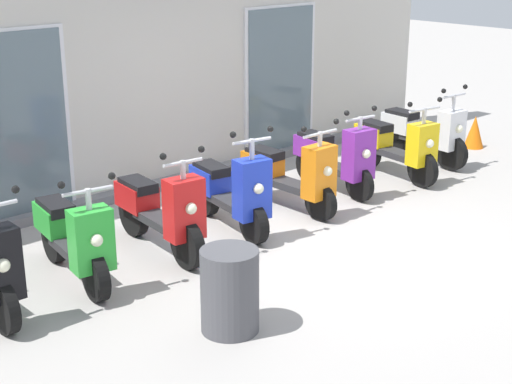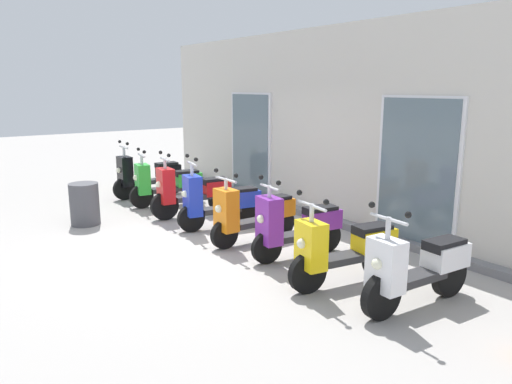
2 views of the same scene
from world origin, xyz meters
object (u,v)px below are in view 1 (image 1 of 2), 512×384
Objects in this scene: scooter_purple at (336,156)px; traffic_cone at (474,132)px; scooter_blue at (231,191)px; scooter_green at (73,237)px; scooter_white at (423,132)px; scooter_orange at (290,174)px; trash_bin at (230,291)px; scooter_yellow at (396,145)px; scooter_red at (160,211)px.

traffic_cone is (3.34, -0.03, -0.23)m from scooter_purple.
scooter_blue is at bearing -179.15° from traffic_cone.
scooter_green is 6.02m from scooter_white.
trash_bin is at bearing -144.67° from scooter_orange.
scooter_purple is 2.02m from scooter_white.
scooter_white is (0.92, 0.19, -0.00)m from scooter_yellow.
scooter_yellow is at bearing -0.87° from scooter_blue.
scooter_white is at bearing 11.82° from scooter_yellow.
scooter_white is at bearing 2.47° from scooter_orange.
traffic_cone is (4.28, 0.06, -0.21)m from scooter_orange.
scooter_white is 2.16× the size of trash_bin.
scooter_green is 2.11× the size of trash_bin.
scooter_white is (4.95, 0.13, -0.00)m from scooter_red.
scooter_blue reaches higher than scooter_yellow.
scooter_green reaches higher than trash_bin.
scooter_purple reaches higher than trash_bin.
scooter_yellow is (2.04, -0.07, 0.00)m from scooter_orange.
scooter_red reaches higher than traffic_cone.
trash_bin is at bearing -164.58° from traffic_cone.
traffic_cone is at bearing 0.58° from scooter_red.
scooter_orange is 0.98× the size of scooter_yellow.
trash_bin is (-0.60, -1.83, -0.09)m from scooter_red.
scooter_blue reaches higher than scooter_purple.
scooter_red is at bearing -178.22° from scooter_purple.
trash_bin is at bearing -160.53° from scooter_white.
scooter_green is at bearing 104.21° from trash_bin.
scooter_purple is 3.34m from traffic_cone.
scooter_orange is at bearing -174.74° from scooter_purple.
scooter_yellow is 4.96m from trash_bin.
scooter_green is 1.01× the size of scooter_orange.
scooter_purple is at bearing 28.54° from trash_bin.
scooter_green is at bearing -179.19° from scooter_red.
trash_bin is (-4.64, -1.77, -0.10)m from scooter_yellow.
scooter_green is 1.02× the size of scooter_blue.
scooter_green reaches higher than traffic_cone.
scooter_red is 3.23× the size of traffic_cone.
scooter_orange is 2.97m from scooter_white.
scooter_red is at bearing 179.13° from scooter_yellow.
scooter_yellow is at bearing -168.18° from scooter_white.
scooter_red reaches higher than scooter_white.
scooter_yellow is at bearing -0.87° from scooter_red.
scooter_yellow is at bearing -0.52° from scooter_green.
scooter_green is at bearing -178.60° from scooter_white.
scooter_white is (2.02, 0.04, -0.03)m from scooter_purple.
trash_bin is at bearing -131.33° from scooter_blue.
scooter_red is 1.08× the size of scooter_blue.
scooter_green is 1.06× the size of scooter_purple.
scooter_orange is at bearing 178.18° from scooter_yellow.
traffic_cone is at bearing 0.61° from scooter_green.
scooter_red is 4.96m from scooter_white.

